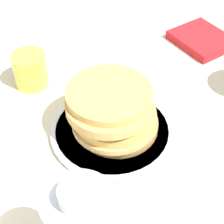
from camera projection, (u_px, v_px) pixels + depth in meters
ground_plane at (128, 133)px, 0.69m from camera, size 4.00×4.00×0.00m
plate at (112, 130)px, 0.68m from camera, size 0.22×0.22×0.01m
pancake_stack at (112, 111)px, 0.65m from camera, size 0.16×0.16×0.09m
juice_glass at (30, 70)px, 0.76m from camera, size 0.07×0.07×0.07m
napkin at (202, 39)px, 0.89m from camera, size 0.17×0.16×0.02m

